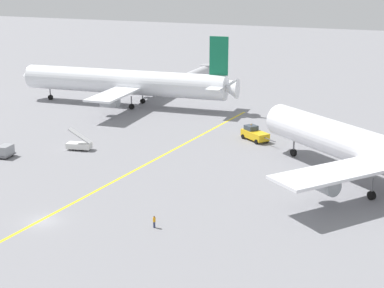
{
  "coord_description": "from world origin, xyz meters",
  "views": [
    {
      "loc": [
        47.08,
        -53.37,
        30.93
      ],
      "look_at": [
        8.15,
        28.46,
        4.0
      ],
      "focal_mm": 53.05,
      "sensor_mm": 36.0,
      "label": 1
    }
  ],
  "objects_px": {
    "gse_stair_truck_yellow": "(79,144)",
    "ground_crew_marshaller_foreground": "(154,222)",
    "airliner_at_gate_left": "(125,82)",
    "airliner_being_pushed": "(376,153)",
    "pushback_tug": "(255,134)",
    "gse_container_dolly_flat": "(5,151)",
    "jet_bridge": "(199,74)"
  },
  "relations": [
    {
      "from": "airliner_being_pushed",
      "to": "gse_stair_truck_yellow",
      "type": "bearing_deg",
      "value": -177.31
    },
    {
      "from": "gse_stair_truck_yellow",
      "to": "ground_crew_marshaller_foreground",
      "type": "xyz_separation_m",
      "value": [
        29.04,
        -23.68,
        -0.19
      ]
    },
    {
      "from": "airliner_being_pushed",
      "to": "gse_container_dolly_flat",
      "type": "height_order",
      "value": "airliner_being_pushed"
    },
    {
      "from": "jet_bridge",
      "to": "pushback_tug",
      "type": "bearing_deg",
      "value": -53.93
    },
    {
      "from": "pushback_tug",
      "to": "gse_stair_truck_yellow",
      "type": "bearing_deg",
      "value": -143.71
    },
    {
      "from": "airliner_at_gate_left",
      "to": "airliner_being_pushed",
      "type": "height_order",
      "value": "airliner_at_gate_left"
    },
    {
      "from": "gse_container_dolly_flat",
      "to": "jet_bridge",
      "type": "height_order",
      "value": "jet_bridge"
    },
    {
      "from": "pushback_tug",
      "to": "ground_crew_marshaller_foreground",
      "type": "relative_size",
      "value": 5.24
    },
    {
      "from": "gse_stair_truck_yellow",
      "to": "gse_container_dolly_flat",
      "type": "xyz_separation_m",
      "value": [
        -9.13,
        -9.29,
        0.15
      ]
    },
    {
      "from": "airliner_being_pushed",
      "to": "gse_container_dolly_flat",
      "type": "distance_m",
      "value": 62.68
    },
    {
      "from": "airliner_at_gate_left",
      "to": "airliner_being_pushed",
      "type": "distance_m",
      "value": 72.48
    },
    {
      "from": "pushback_tug",
      "to": "gse_container_dolly_flat",
      "type": "distance_m",
      "value": 46.61
    },
    {
      "from": "pushback_tug",
      "to": "gse_container_dolly_flat",
      "type": "height_order",
      "value": "pushback_tug"
    },
    {
      "from": "airliner_at_gate_left",
      "to": "jet_bridge",
      "type": "height_order",
      "value": "airliner_at_gate_left"
    },
    {
      "from": "airliner_being_pushed",
      "to": "jet_bridge",
      "type": "xyz_separation_m",
      "value": [
        -57.61,
        62.12,
        -1.65
      ]
    },
    {
      "from": "pushback_tug",
      "to": "gse_container_dolly_flat",
      "type": "relative_size",
      "value": 2.42
    },
    {
      "from": "gse_stair_truck_yellow",
      "to": "gse_container_dolly_flat",
      "type": "relative_size",
      "value": 1.4
    },
    {
      "from": "gse_stair_truck_yellow",
      "to": "jet_bridge",
      "type": "distance_m",
      "value": 64.87
    },
    {
      "from": "gse_stair_truck_yellow",
      "to": "ground_crew_marshaller_foreground",
      "type": "height_order",
      "value": "gse_stair_truck_yellow"
    },
    {
      "from": "gse_container_dolly_flat",
      "to": "ground_crew_marshaller_foreground",
      "type": "xyz_separation_m",
      "value": [
        38.17,
        -14.39,
        -0.34
      ]
    },
    {
      "from": "airliner_being_pushed",
      "to": "ground_crew_marshaller_foreground",
      "type": "xyz_separation_m",
      "value": [
        -23.23,
        -26.14,
        -4.87
      ]
    },
    {
      "from": "pushback_tug",
      "to": "ground_crew_marshaller_foreground",
      "type": "bearing_deg",
      "value": -87.55
    },
    {
      "from": "ground_crew_marshaller_foreground",
      "to": "jet_bridge",
      "type": "xyz_separation_m",
      "value": [
        -34.38,
        88.26,
        3.22
      ]
    },
    {
      "from": "airliner_at_gate_left",
      "to": "jet_bridge",
      "type": "xyz_separation_m",
      "value": [
        6.83,
        28.94,
        -1.79
      ]
    },
    {
      "from": "pushback_tug",
      "to": "ground_crew_marshaller_foreground",
      "type": "height_order",
      "value": "pushback_tug"
    },
    {
      "from": "gse_stair_truck_yellow",
      "to": "jet_bridge",
      "type": "bearing_deg",
      "value": 94.73
    },
    {
      "from": "ground_crew_marshaller_foreground",
      "to": "jet_bridge",
      "type": "bearing_deg",
      "value": 111.28
    },
    {
      "from": "ground_crew_marshaller_foreground",
      "to": "airliner_being_pushed",
      "type": "bearing_deg",
      "value": 48.38
    },
    {
      "from": "airliner_being_pushed",
      "to": "ground_crew_marshaller_foreground",
      "type": "relative_size",
      "value": 27.84
    },
    {
      "from": "pushback_tug",
      "to": "jet_bridge",
      "type": "bearing_deg",
      "value": 126.07
    },
    {
      "from": "airliner_at_gate_left",
      "to": "gse_container_dolly_flat",
      "type": "relative_size",
      "value": 16.52
    },
    {
      "from": "airliner_being_pushed",
      "to": "jet_bridge",
      "type": "distance_m",
      "value": 84.74
    }
  ]
}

